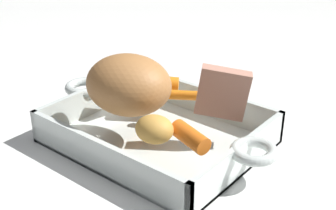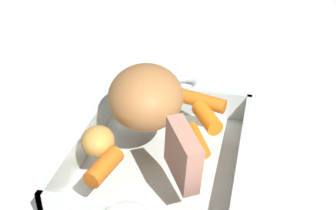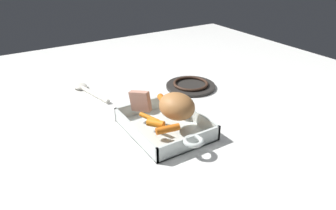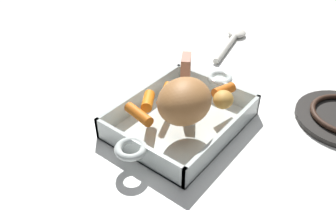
{
  "view_description": "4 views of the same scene",
  "coord_description": "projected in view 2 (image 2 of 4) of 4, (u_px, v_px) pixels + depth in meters",
  "views": [
    {
      "loc": [
        -0.38,
        0.45,
        0.35
      ],
      "look_at": [
        -0.02,
        -0.0,
        0.06
      ],
      "focal_mm": 49.7,
      "sensor_mm": 36.0,
      "label": 1
    },
    {
      "loc": [
        -0.49,
        -0.12,
        0.41
      ],
      "look_at": [
        0.02,
        -0.01,
        0.09
      ],
      "focal_mm": 48.8,
      "sensor_mm": 36.0,
      "label": 2
    },
    {
      "loc": [
        0.75,
        -0.46,
        0.54
      ],
      "look_at": [
        -0.01,
        0.02,
        0.08
      ],
      "focal_mm": 33.47,
      "sensor_mm": 36.0,
      "label": 3
    },
    {
      "loc": [
        0.49,
        0.35,
        0.49
      ],
      "look_at": [
        0.03,
        -0.01,
        0.06
      ],
      "focal_mm": 37.63,
      "sensor_mm": 36.0,
      "label": 4
    }
  ],
  "objects": [
    {
      "name": "ground_plane",
      "position": [
        161.0,
        166.0,
        0.64
      ],
      "size": [
        2.28,
        2.28,
        0.0
      ],
      "primitive_type": "plane",
      "color": "white"
    },
    {
      "name": "roasting_dish",
      "position": [
        161.0,
        157.0,
        0.63
      ],
      "size": [
        0.37,
        0.23,
        0.05
      ],
      "color": "silver",
      "rests_on": "ground_plane"
    },
    {
      "name": "pork_roast",
      "position": [
        146.0,
        97.0,
        0.62
      ],
      "size": [
        0.14,
        0.13,
        0.08
      ],
      "primitive_type": "ellipsoid",
      "rotation": [
        0.0,
        0.0,
        0.22
      ],
      "color": "#B17440",
      "rests_on": "roasting_dish"
    },
    {
      "name": "roast_slice_outer",
      "position": [
        183.0,
        155.0,
        0.52
      ],
      "size": [
        0.08,
        0.06,
        0.08
      ],
      "primitive_type": "cube",
      "rotation": [
        -0.14,
        0.0,
        2.14
      ],
      "color": "tan",
      "rests_on": "roasting_dish"
    },
    {
      "name": "baby_carrot_center_left",
      "position": [
        198.0,
        140.0,
        0.6
      ],
      "size": [
        0.07,
        0.04,
        0.02
      ],
      "primitive_type": "cylinder",
      "rotation": [
        1.49,
        0.0,
        5.12
      ],
      "color": "orange",
      "rests_on": "roasting_dish"
    },
    {
      "name": "baby_carrot_southwest",
      "position": [
        207.0,
        118.0,
        0.63
      ],
      "size": [
        0.06,
        0.05,
        0.03
      ],
      "primitive_type": "cylinder",
      "rotation": [
        1.53,
        0.0,
        2.15
      ],
      "color": "orange",
      "rests_on": "roasting_dish"
    },
    {
      "name": "baby_carrot_northwest",
      "position": [
        104.0,
        167.0,
        0.54
      ],
      "size": [
        0.06,
        0.04,
        0.03
      ],
      "primitive_type": "cylinder",
      "rotation": [
        1.63,
        0.0,
        4.46
      ],
      "color": "orange",
      "rests_on": "roasting_dish"
    },
    {
      "name": "baby_carrot_southeast",
      "position": [
        202.0,
        101.0,
        0.67
      ],
      "size": [
        0.04,
        0.08,
        0.02
      ],
      "primitive_type": "cylinder",
      "rotation": [
        1.61,
        0.0,
        6.06
      ],
      "color": "orange",
      "rests_on": "roasting_dish"
    },
    {
      "name": "potato_halved",
      "position": [
        98.0,
        141.0,
        0.58
      ],
      "size": [
        0.06,
        0.05,
        0.04
      ],
      "primitive_type": "ellipsoid",
      "rotation": [
        0.0,
        0.0,
        1.82
      ],
      "color": "gold",
      "rests_on": "roasting_dish"
    }
  ]
}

